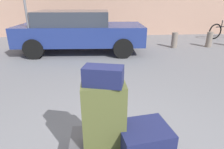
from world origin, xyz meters
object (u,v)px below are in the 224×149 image
object	(u,v)px
suitcase_navy_center	(144,137)
parked_car	(79,31)
bollard_kerb_near	(174,40)
no_parking_sign	(26,10)
bicycle_leaning	(224,31)
bollard_kerb_mid	(209,40)
suitcase_olive_stacked_top	(104,116)
duffel_bag_navy_topmost_pile	(103,76)

from	to	relation	value
suitcase_navy_center	parked_car	size ratio (longest dim) A/B	0.12
parked_car	bollard_kerb_near	bearing A→B (deg)	4.99
suitcase_navy_center	no_parking_sign	distance (m)	5.42
bicycle_leaning	bollard_kerb_mid	size ratio (longest dim) A/B	2.92
suitcase_olive_stacked_top	duffel_bag_navy_topmost_pile	world-z (taller)	duffel_bag_navy_topmost_pile
suitcase_navy_center	bicycle_leaning	xyz separation A→B (m)	(5.66, 7.29, -0.08)
duffel_bag_navy_topmost_pile	bollard_kerb_mid	world-z (taller)	duffel_bag_navy_topmost_pile
duffel_bag_navy_topmost_pile	bicycle_leaning	distance (m)	9.48
bicycle_leaning	bollard_kerb_near	distance (m)	3.52
parked_car	no_parking_sign	xyz separation A→B (m)	(-1.50, -0.65, 0.73)
bollard_kerb_near	bollard_kerb_mid	world-z (taller)	same
duffel_bag_navy_topmost_pile	bollard_kerb_mid	size ratio (longest dim) A/B	0.62
bollard_kerb_mid	no_parking_sign	xyz separation A→B (m)	(-6.54, -0.96, 1.19)
parked_car	bollard_kerb_near	xyz separation A→B (m)	(3.63, 0.32, -0.46)
parked_car	bollard_kerb_near	world-z (taller)	parked_car
no_parking_sign	duffel_bag_navy_topmost_pile	bearing A→B (deg)	-64.97
suitcase_olive_stacked_top	no_parking_sign	bearing A→B (deg)	114.03
no_parking_sign	bollard_kerb_mid	bearing A→B (deg)	8.37
suitcase_navy_center	bicycle_leaning	size ratio (longest dim) A/B	0.30
duffel_bag_navy_topmost_pile	parked_car	xyz separation A→B (m)	(-0.66, 5.25, -0.37)
bicycle_leaning	bollard_kerb_near	size ratio (longest dim) A/B	2.92
bollard_kerb_near	no_parking_sign	size ratio (longest dim) A/B	0.25
parked_car	bollard_kerb_near	distance (m)	3.67
suitcase_navy_center	duffel_bag_navy_topmost_pile	bearing A→B (deg)	163.12
duffel_bag_navy_topmost_pile	no_parking_sign	world-z (taller)	no_parking_sign
bicycle_leaning	bollard_kerb_mid	bearing A→B (deg)	-135.30
parked_car	bollard_kerb_near	size ratio (longest dim) A/B	7.38
suitcase_olive_stacked_top	duffel_bag_navy_topmost_pile	size ratio (longest dim) A/B	1.92
bollard_kerb_mid	duffel_bag_navy_topmost_pile	bearing A→B (deg)	-128.24
parked_car	bollard_kerb_mid	world-z (taller)	parked_car
suitcase_olive_stacked_top	no_parking_sign	world-z (taller)	no_parking_sign
suitcase_navy_center	no_parking_sign	bearing A→B (deg)	109.83
duffel_bag_navy_topmost_pile	parked_car	world-z (taller)	parked_car
parked_car	no_parking_sign	size ratio (longest dim) A/B	1.81
duffel_bag_navy_topmost_pile	bollard_kerb_near	distance (m)	6.37
duffel_bag_navy_topmost_pile	no_parking_sign	size ratio (longest dim) A/B	0.15
no_parking_sign	parked_car	bearing A→B (deg)	23.34
suitcase_olive_stacked_top	bollard_kerb_mid	world-z (taller)	suitcase_olive_stacked_top
duffel_bag_navy_topmost_pile	parked_car	distance (m)	5.31
suitcase_olive_stacked_top	suitcase_navy_center	world-z (taller)	suitcase_olive_stacked_top
suitcase_navy_center	bollard_kerb_mid	bearing A→B (deg)	45.79
bicycle_leaning	no_parking_sign	world-z (taller)	no_parking_sign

